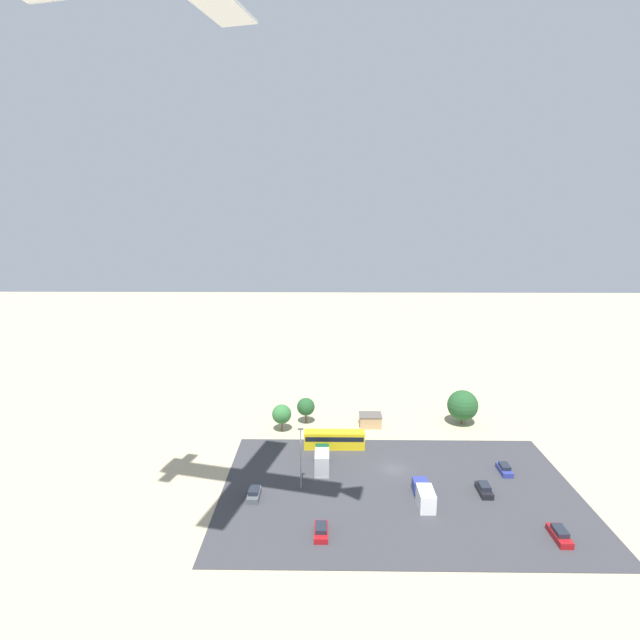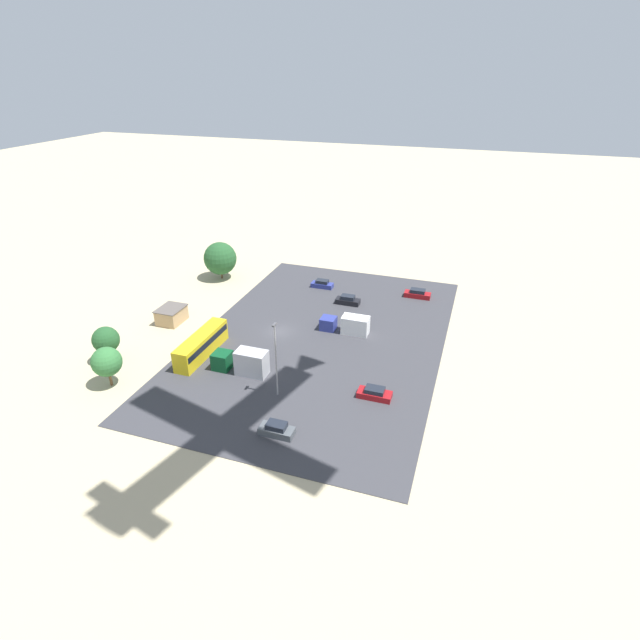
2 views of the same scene
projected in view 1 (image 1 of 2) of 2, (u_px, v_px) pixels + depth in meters
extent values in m
plane|color=tan|center=(393.00, 469.00, 85.78)|extent=(400.00, 400.00, 0.00)
cube|color=#38383D|center=(399.00, 491.00, 78.98)|extent=(56.20, 36.49, 0.08)
cube|color=tan|center=(370.00, 421.00, 103.15)|extent=(4.39, 3.55, 2.44)
cube|color=#59514C|center=(370.00, 415.00, 102.89)|extent=(4.63, 3.79, 0.12)
cube|color=gold|center=(334.00, 440.00, 93.27)|extent=(11.28, 2.44, 3.26)
cube|color=black|center=(334.00, 437.00, 93.15)|extent=(10.83, 2.48, 0.91)
cube|color=maroon|center=(559.00, 536.00, 67.15)|extent=(1.80, 4.66, 0.90)
cube|color=#1E232D|center=(560.00, 531.00, 66.99)|extent=(1.51, 2.61, 0.66)
cube|color=black|center=(484.00, 491.00, 78.19)|extent=(1.82, 4.21, 0.92)
cube|color=#1E232D|center=(484.00, 486.00, 78.03)|extent=(1.53, 2.36, 0.67)
cube|color=maroon|center=(321.00, 532.00, 68.03)|extent=(1.91, 4.32, 0.82)
cube|color=#1E232D|center=(321.00, 527.00, 67.89)|extent=(1.61, 2.42, 0.60)
cube|color=navy|center=(504.00, 470.00, 84.52)|extent=(1.75, 4.10, 0.86)
cube|color=#1E232D|center=(505.00, 466.00, 84.37)|extent=(1.47, 2.29, 0.63)
cube|color=#4C5156|center=(254.00, 495.00, 76.95)|extent=(1.81, 4.04, 0.90)
cube|color=#1E232D|center=(254.00, 490.00, 76.79)|extent=(1.52, 2.26, 0.66)
cube|color=#0C4723|center=(322.00, 453.00, 88.95)|extent=(2.43, 2.39, 2.46)
cube|color=#B2B2B7|center=(322.00, 462.00, 84.42)|extent=(2.43, 4.25, 3.51)
cube|color=navy|center=(420.00, 486.00, 78.61)|extent=(2.33, 2.34, 1.99)
cube|color=white|center=(426.00, 499.00, 74.19)|extent=(2.33, 4.17, 2.84)
cylinder|color=brown|center=(462.00, 420.00, 104.26)|extent=(0.36, 0.36, 1.77)
sphere|color=#235128|center=(463.00, 405.00, 103.59)|extent=(6.31, 6.31, 6.31)
cylinder|color=brown|center=(306.00, 418.00, 104.71)|extent=(0.36, 0.36, 2.22)
sphere|color=#235128|center=(306.00, 407.00, 104.19)|extent=(3.73, 3.73, 3.73)
cylinder|color=brown|center=(282.00, 426.00, 100.86)|extent=(0.36, 0.36, 2.16)
sphere|color=#337038|center=(282.00, 414.00, 100.34)|extent=(3.91, 3.91, 3.91)
cylinder|color=gray|center=(301.00, 459.00, 78.78)|extent=(0.20, 0.20, 9.95)
cube|color=#4C4C51|center=(301.00, 429.00, 77.72)|extent=(0.90, 0.28, 0.20)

